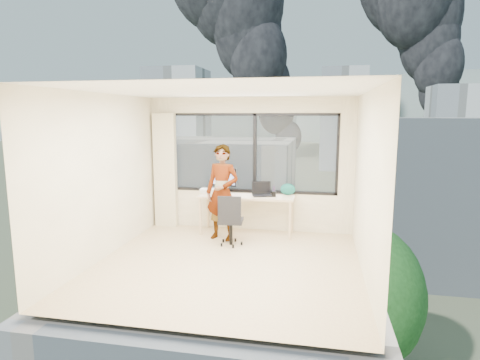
% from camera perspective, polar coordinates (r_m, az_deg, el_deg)
% --- Properties ---
extents(floor, '(4.00, 4.00, 0.01)m').
position_cam_1_polar(floor, '(6.29, -1.80, -11.86)').
color(floor, beige).
rests_on(floor, ground).
extents(ceiling, '(4.00, 4.00, 0.01)m').
position_cam_1_polar(ceiling, '(5.87, -1.93, 12.53)').
color(ceiling, white).
rests_on(ceiling, ground).
extents(wall_front, '(4.00, 0.01, 2.60)m').
position_cam_1_polar(wall_front, '(4.06, -8.25, -4.57)').
color(wall_front, beige).
rests_on(wall_front, ground).
extents(wall_left, '(0.01, 4.00, 2.60)m').
position_cam_1_polar(wall_left, '(6.68, -18.83, 0.45)').
color(wall_left, beige).
rests_on(wall_left, ground).
extents(wall_right, '(0.01, 4.00, 2.60)m').
position_cam_1_polar(wall_right, '(5.83, 17.65, -0.70)').
color(wall_right, beige).
rests_on(wall_right, ground).
extents(window_wall, '(3.30, 0.16, 1.55)m').
position_cam_1_polar(window_wall, '(7.85, 1.77, 3.84)').
color(window_wall, black).
rests_on(window_wall, ground).
extents(curtain, '(0.45, 0.14, 2.30)m').
position_cam_1_polar(curtain, '(8.26, -10.59, 1.33)').
color(curtain, beige).
rests_on(curtain, floor).
extents(desk, '(1.80, 0.60, 0.75)m').
position_cam_1_polar(desk, '(7.73, 0.95, -4.91)').
color(desk, beige).
rests_on(desk, floor).
extents(chair, '(0.51, 0.51, 0.92)m').
position_cam_1_polar(chair, '(7.03, -1.31, -5.60)').
color(chair, black).
rests_on(chair, floor).
extents(person, '(0.72, 0.56, 1.75)m').
position_cam_1_polar(person, '(7.28, -2.54, -1.79)').
color(person, '#2D2D33').
rests_on(person, floor).
extents(monitor, '(0.52, 0.20, 0.51)m').
position_cam_1_polar(monitor, '(7.76, -2.28, -0.09)').
color(monitor, black).
rests_on(monitor, desk).
extents(game_console, '(0.32, 0.27, 0.07)m').
position_cam_1_polar(game_console, '(7.98, -4.48, -1.45)').
color(game_console, white).
rests_on(game_console, desk).
extents(laptop, '(0.47, 0.48, 0.24)m').
position_cam_1_polar(laptop, '(7.58, 3.22, -1.38)').
color(laptop, black).
rests_on(laptop, desk).
extents(cellphone, '(0.12, 0.07, 0.01)m').
position_cam_1_polar(cellphone, '(7.63, -2.72, -2.16)').
color(cellphone, black).
rests_on(cellphone, desk).
extents(pen_cup, '(0.10, 0.10, 0.11)m').
position_cam_1_polar(pen_cup, '(7.53, 4.83, -1.97)').
color(pen_cup, black).
rests_on(pen_cup, desk).
extents(handbag, '(0.31, 0.22, 0.22)m').
position_cam_1_polar(handbag, '(7.72, 6.83, -1.31)').
color(handbag, '#0C4A4A').
rests_on(handbag, desk).
extents(exterior_ground, '(400.00, 400.00, 0.04)m').
position_cam_1_polar(exterior_ground, '(126.77, 10.48, 1.69)').
color(exterior_ground, '#515B3D').
rests_on(exterior_ground, ground).
extents(near_bldg_a, '(16.00, 12.00, 14.00)m').
position_cam_1_polar(near_bldg_a, '(38.31, -4.83, -4.81)').
color(near_bldg_a, beige).
rests_on(near_bldg_a, exterior_ground).
extents(near_bldg_b, '(14.00, 13.00, 16.00)m').
position_cam_1_polar(near_bldg_b, '(45.75, 24.47, -2.02)').
color(near_bldg_b, beige).
rests_on(near_bldg_b, exterior_ground).
extents(far_tower_a, '(14.00, 14.00, 28.00)m').
position_cam_1_polar(far_tower_a, '(107.09, -8.75, 7.90)').
color(far_tower_a, silver).
rests_on(far_tower_a, exterior_ground).
extents(far_tower_b, '(13.00, 13.00, 30.00)m').
position_cam_1_polar(far_tower_b, '(125.90, 14.36, 8.36)').
color(far_tower_b, silver).
rests_on(far_tower_b, exterior_ground).
extents(far_tower_c, '(15.00, 15.00, 26.00)m').
position_cam_1_polar(far_tower_c, '(152.15, 28.06, 6.92)').
color(far_tower_c, silver).
rests_on(far_tower_c, exterior_ground).
extents(far_tower_d, '(16.00, 14.00, 22.00)m').
position_cam_1_polar(far_tower_d, '(167.44, -10.41, 7.27)').
color(far_tower_d, silver).
rests_on(far_tower_d, exterior_ground).
extents(hill_a, '(288.00, 216.00, 90.00)m').
position_cam_1_polar(hill_a, '(347.96, -9.32, 6.42)').
color(hill_a, slate).
rests_on(hill_a, exterior_ground).
extents(hill_b, '(300.00, 220.00, 96.00)m').
position_cam_1_polar(hill_b, '(340.72, 28.12, 5.40)').
color(hill_b, slate).
rests_on(hill_b, exterior_ground).
extents(tree_a, '(7.00, 7.00, 8.00)m').
position_cam_1_polar(tree_a, '(34.91, -19.91, -11.92)').
color(tree_a, '#1E4F1A').
rests_on(tree_a, exterior_ground).
extents(tree_b, '(7.60, 7.60, 9.00)m').
position_cam_1_polar(tree_b, '(26.60, 16.51, -17.42)').
color(tree_b, '#1E4F1A').
rests_on(tree_b, exterior_ground).
extents(smoke_plume_a, '(40.00, 24.00, 90.00)m').
position_cam_1_polar(smoke_plume_a, '(160.39, 7.37, 22.39)').
color(smoke_plume_a, black).
rests_on(smoke_plume_a, exterior_ground).
extents(smoke_plume_b, '(30.00, 18.00, 70.00)m').
position_cam_1_polar(smoke_plume_b, '(185.39, 29.07, 15.76)').
color(smoke_plume_b, black).
rests_on(smoke_plume_b, exterior_ground).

